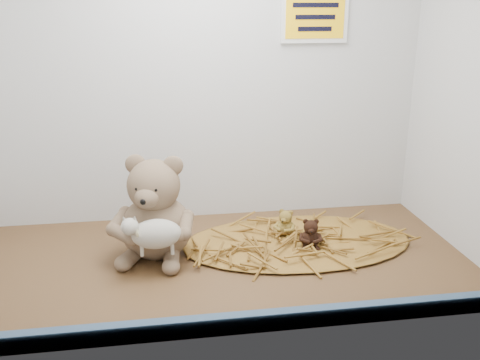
{
  "coord_description": "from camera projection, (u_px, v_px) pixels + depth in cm",
  "views": [
    {
      "loc": [
        -12.2,
        -114.07,
        58.57
      ],
      "look_at": [
        5.65,
        1.73,
        19.65
      ],
      "focal_mm": 40.0,
      "sensor_mm": 36.0,
      "label": 1
    }
  ],
  "objects": [
    {
      "name": "front_rail",
      "position": [
        235.0,
        323.0,
        1.0
      ],
      "size": [
        119.28,
        2.2,
        3.6
      ],
      "primitive_type": "cube",
      "color": "#375069",
      "rests_on": "shelf_floor"
    },
    {
      "name": "mini_teddy_brown",
      "position": [
        311.0,
        232.0,
        1.32
      ],
      "size": [
        6.91,
        7.16,
        7.25
      ],
      "primitive_type": null,
      "rotation": [
        0.0,
        0.0,
        -0.19
      ],
      "color": "black",
      "rests_on": "straw_bed"
    },
    {
      "name": "wall_sign",
      "position": [
        315.0,
        17.0,
        1.42
      ],
      "size": [
        16.0,
        1.2,
        11.0
      ],
      "primitive_type": "cube",
      "color": "yellow",
      "rests_on": "back_wall"
    },
    {
      "name": "straw_bed",
      "position": [
        297.0,
        241.0,
        1.37
      ],
      "size": [
        59.03,
        34.27,
        1.14
      ],
      "primitive_type": "ellipsoid",
      "color": "brown",
      "rests_on": "shelf_floor"
    },
    {
      "name": "toy_lamb",
      "position": [
        156.0,
        234.0,
        1.19
      ],
      "size": [
        14.65,
        8.94,
        9.47
      ],
      "primitive_type": null,
      "color": "#BBB9A8",
      "rests_on": "main_teddy"
    },
    {
      "name": "alcove_shell",
      "position": [
        211.0,
        66.0,
        1.21
      ],
      "size": [
        120.4,
        60.2,
        90.4
      ],
      "color": "#452917",
      "rests_on": "ground"
    },
    {
      "name": "mini_teddy_tan",
      "position": [
        286.0,
        221.0,
        1.39
      ],
      "size": [
        7.95,
        8.04,
        7.0
      ],
      "primitive_type": null,
      "rotation": [
        0.0,
        0.0,
        -0.56
      ],
      "color": "olive",
      "rests_on": "straw_bed"
    },
    {
      "name": "main_teddy",
      "position": [
        156.0,
        207.0,
        1.27
      ],
      "size": [
        25.81,
        26.55,
        25.22
      ],
      "primitive_type": null,
      "rotation": [
        0.0,
        0.0,
        -0.3
      ],
      "color": "#8D7457",
      "rests_on": "shelf_floor"
    }
  ]
}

